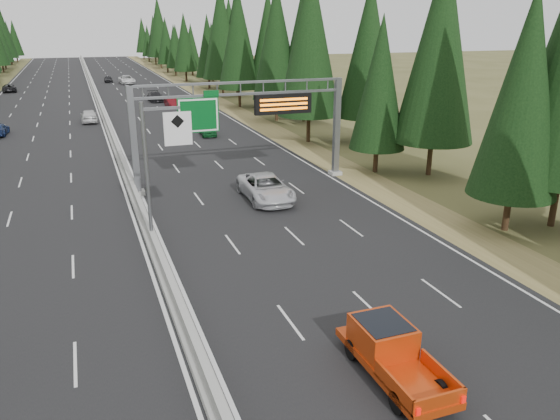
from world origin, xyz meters
The scene contains 15 objects.
road centered at (0.00, 80.00, 0.04)m, with size 32.00×260.00×0.08m, color black.
shoulder_right centered at (17.80, 80.00, 0.03)m, with size 3.60×260.00×0.06m, color olive.
median_barrier centered at (0.00, 80.00, 0.41)m, with size 0.70×260.00×0.85m.
sign_gantry centered at (8.92, 34.88, 5.27)m, with size 16.75×0.98×7.80m.
hov_sign_pole centered at (0.58, 24.97, 4.72)m, with size 2.80×0.50×8.00m.
tree_row_right centered at (21.94, 57.29, 9.32)m, with size 11.79×243.92×18.93m.
silver_minivan centered at (8.68, 30.63, 0.95)m, with size 2.88×6.25×1.74m, color silver.
red_pickup centered at (6.29, 10.15, 1.05)m, with size 1.92×5.38×1.75m.
car_ahead_green centered at (10.12, 54.76, 0.76)m, with size 1.61×4.00×1.36m, color #155B28.
car_ahead_dkred centered at (9.94, 77.44, 0.75)m, with size 1.42×4.08×1.34m, color #560C11.
car_ahead_dkgrey centered at (8.62, 84.72, 0.83)m, with size 2.09×5.14×1.49m, color black.
car_ahead_white centered at (6.88, 112.97, 0.90)m, with size 2.71×5.89×1.64m, color white.
car_ahead_far centered at (3.55, 117.26, 0.75)m, with size 1.58×3.92×1.33m, color black.
car_onc_white centered at (-1.90, 68.15, 0.89)m, with size 1.92×4.77×1.62m, color silver.
car_onc_far centered at (-14.27, 106.28, 0.78)m, with size 2.31×5.01×1.39m, color black.
Camera 1 is at (-3.09, -4.19, 11.97)m, focal length 35.00 mm.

